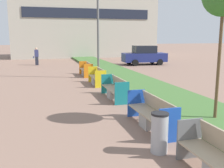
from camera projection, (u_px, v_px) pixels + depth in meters
planter_grass_strip at (151, 89)px, 13.43m from camera, size 2.80×120.00×0.18m
building_backdrop at (84, 19)px, 35.42m from camera, size 18.85×5.97×10.09m
bench_blue_frame at (152, 115)px, 7.98m from camera, size 0.65×2.46×0.94m
bench_teal_frame at (115, 90)px, 11.73m from camera, size 0.65×2.35×0.94m
bench_yellow_frame at (97, 78)px, 15.11m from camera, size 0.65×1.98×0.94m
bench_orange_frame at (86, 71)px, 18.51m from camera, size 0.65×2.08×0.94m
litter_bin at (159, 133)px, 6.22m from camera, size 0.42×0.42×0.99m
street_lamp_post at (98, 16)px, 16.91m from camera, size 0.24×0.44×7.31m
pedestrian_walking at (37, 56)px, 25.21m from camera, size 0.53×0.24×1.69m
parked_car_distant at (144, 55)px, 25.59m from camera, size 4.32×2.06×1.86m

